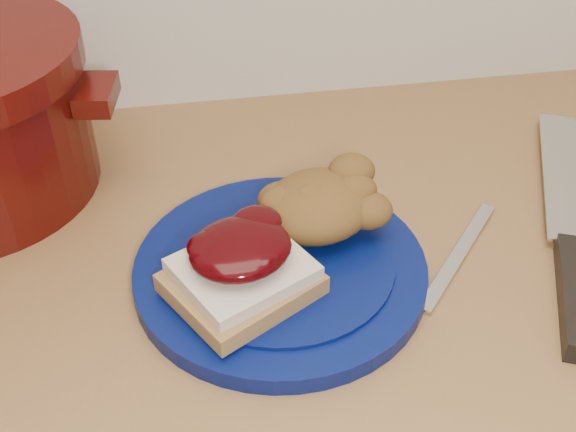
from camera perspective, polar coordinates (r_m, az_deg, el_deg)
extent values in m
cylinder|color=#050F49|center=(0.61, -0.61, -4.31)|extent=(0.33, 0.33, 0.02)
cube|color=olive|center=(0.57, -3.70, -5.36)|extent=(0.14, 0.13, 0.02)
cube|color=beige|center=(0.56, -3.61, -4.15)|extent=(0.12, 0.12, 0.01)
ellipsoid|color=black|center=(0.56, -3.80, -2.56)|extent=(0.11, 0.10, 0.02)
ellipsoid|color=brown|center=(0.62, 2.41, 0.83)|extent=(0.13, 0.12, 0.05)
cube|color=black|center=(0.63, 21.76, -5.83)|extent=(0.07, 0.13, 0.02)
cube|color=silver|center=(0.77, 20.89, 3.25)|extent=(0.12, 0.22, 0.00)
cube|color=silver|center=(0.65, 13.34, -2.94)|extent=(0.11, 0.13, 0.00)
cube|color=#3A0905|center=(0.69, -14.91, 9.26)|extent=(0.04, 0.06, 0.02)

